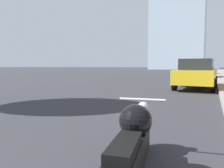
# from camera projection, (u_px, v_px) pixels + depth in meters

# --- Properties ---
(motorcycle) EXTENTS (0.68, 2.42, 0.80)m
(motorcycle) POSITION_uv_depth(u_px,v_px,m) (132.00, 147.00, 2.26)
(motorcycle) COLOR black
(motorcycle) RESTS_ON ground_plane
(parked_car_yellow) EXTENTS (2.09, 4.27, 1.58)m
(parked_car_yellow) POSITION_uv_depth(u_px,v_px,m) (196.00, 74.00, 11.57)
(parked_car_yellow) COLOR gold
(parked_car_yellow) RESTS_ON ground_plane
(parked_car_silver) EXTENTS (1.93, 4.12, 1.71)m
(parked_car_silver) POSITION_uv_depth(u_px,v_px,m) (205.00, 70.00, 21.94)
(parked_car_silver) COLOR #BCBCC1
(parked_car_silver) RESTS_ON ground_plane
(parked_car_black) EXTENTS (2.08, 4.42, 1.73)m
(parked_car_black) POSITION_uv_depth(u_px,v_px,m) (204.00, 68.00, 31.94)
(parked_car_black) COLOR black
(parked_car_black) RESTS_ON ground_plane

